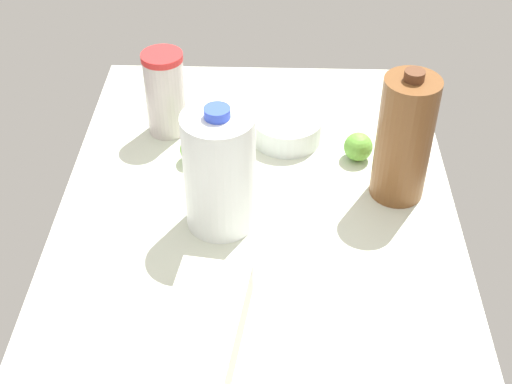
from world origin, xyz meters
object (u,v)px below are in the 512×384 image
at_px(egg_carton, 198,344).
at_px(lime_beside_bowl, 358,147).
at_px(tumbler_cup, 165,93).
at_px(chocolate_milk_jug, 404,139).
at_px(milk_jug, 220,171).
at_px(lime_loose, 194,149).
at_px(mixing_bowl, 287,129).

bearing_deg(egg_carton, lime_beside_bowl, 159.14).
height_order(tumbler_cup, chocolate_milk_jug, chocolate_milk_jug).
bearing_deg(lime_beside_bowl, milk_jug, -53.31).
distance_m(milk_jug, lime_loose, 0.21).
bearing_deg(lime_beside_bowl, chocolate_milk_jug, 32.51).
xyz_separation_m(mixing_bowl, lime_loose, (0.08, -0.19, 0.00)).
distance_m(egg_carton, tumbler_cup, 0.62).
xyz_separation_m(egg_carton, tumbler_cup, (-0.61, -0.12, 0.06)).
bearing_deg(mixing_bowl, tumbler_cup, -95.69).
distance_m(milk_jug, tumbler_cup, 0.32).
xyz_separation_m(chocolate_milk_jug, lime_beside_bowl, (-0.11, -0.07, -0.10)).
relative_size(tumbler_cup, lime_beside_bowl, 3.14).
xyz_separation_m(milk_jug, chocolate_milk_jug, (-0.09, 0.34, 0.01)).
relative_size(egg_carton, lime_loose, 5.18).
height_order(egg_carton, lime_loose, egg_carton).
xyz_separation_m(milk_jug, tumbler_cup, (-0.29, -0.14, -0.02)).
bearing_deg(mixing_bowl, milk_jug, -24.82).
height_order(lime_beside_bowl, lime_loose, lime_beside_bowl).
relative_size(milk_jug, chocolate_milk_jug, 0.92).
relative_size(egg_carton, chocolate_milk_jug, 1.10).
distance_m(egg_carton, lime_loose, 0.50).
bearing_deg(lime_loose, milk_jug, 20.64).
bearing_deg(lime_loose, lime_beside_bowl, 93.08).
height_order(mixing_bowl, tumbler_cup, tumbler_cup).
xyz_separation_m(milk_jug, lime_beside_bowl, (-0.20, 0.27, -0.09)).
relative_size(mixing_bowl, tumbler_cup, 0.79).
bearing_deg(tumbler_cup, chocolate_milk_jug, 67.45).
bearing_deg(egg_carton, lime_loose, -165.75).
distance_m(milk_jug, chocolate_milk_jug, 0.35).
bearing_deg(tumbler_cup, lime_beside_bowl, 77.42).
distance_m(mixing_bowl, milk_jug, 0.31).
bearing_deg(egg_carton, chocolate_milk_jug, 147.32).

